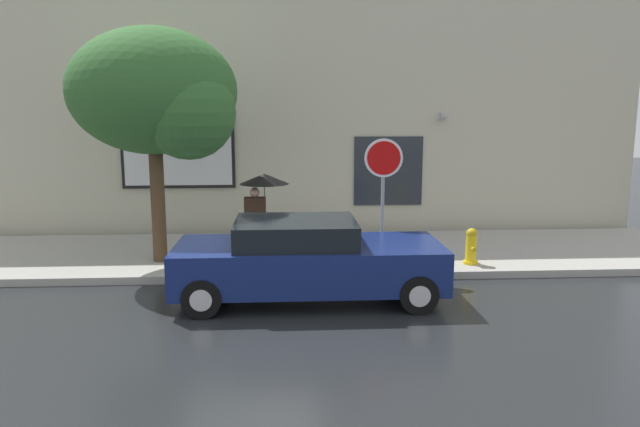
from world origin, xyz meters
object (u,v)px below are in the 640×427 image
object	(u,v)px
parked_car	(307,260)
pedestrian_with_umbrella	(262,190)
fire_hydrant	(471,246)
stop_sign	(383,177)
street_tree	(160,96)

from	to	relation	value
parked_car	pedestrian_with_umbrella	distance (m)	2.68
parked_car	fire_hydrant	bearing A→B (deg)	25.48
parked_car	stop_sign	size ratio (longest dim) A/B	1.78
fire_hydrant	pedestrian_with_umbrella	xyz separation A→B (m)	(-4.29, 0.73, 1.11)
pedestrian_with_umbrella	street_tree	xyz separation A→B (m)	(-1.98, -0.18, 1.93)
pedestrian_with_umbrella	fire_hydrant	bearing A→B (deg)	-9.63
fire_hydrant	street_tree	xyz separation A→B (m)	(-6.27, 0.55, 3.03)
parked_car	street_tree	world-z (taller)	street_tree
pedestrian_with_umbrella	parked_car	bearing A→B (deg)	-70.23
street_tree	stop_sign	xyz separation A→B (m)	(4.41, -0.67, -1.58)
parked_car	fire_hydrant	distance (m)	3.82
pedestrian_with_umbrella	stop_sign	bearing A→B (deg)	-19.40
pedestrian_with_umbrella	stop_sign	xyz separation A→B (m)	(2.42, -0.85, 0.35)
street_tree	fire_hydrant	bearing A→B (deg)	-5.00
parked_car	fire_hydrant	size ratio (longest dim) A/B	6.16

